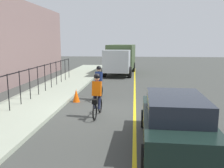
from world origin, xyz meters
The scene contains 9 objects.
ground_plane centered at (0.00, 0.00, 0.00)m, with size 80.00×80.00×0.00m, color #3B3E3A.
lane_line_centre centered at (0.00, -1.60, 0.00)m, with size 36.00×0.12×0.01m, color yellow.
sidewalk centered at (0.00, 3.40, 0.07)m, with size 40.00×3.20×0.15m, color #97A08C.
iron_fence centered at (1.00, 3.80, 1.24)m, with size 15.99×0.04×1.60m.
cyclist_lead centered at (2.40, 0.33, 0.91)m, with size 1.71×0.38×1.83m.
cyclist_follow centered at (-0.65, -0.04, 0.91)m, with size 1.71×0.38×1.83m.
patrol_sedan centered at (-3.28, -2.75, 0.82)m, with size 4.45×2.02×1.58m.
box_truck_background centered at (13.07, -0.21, 1.55)m, with size 6.85×2.89×2.78m.
traffic_cone_near centered at (1.72, 1.42, 0.34)m, with size 0.36×0.36×0.68m, color #F15508.
Camera 1 is at (-10.17, -1.56, 3.09)m, focal length 38.48 mm.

